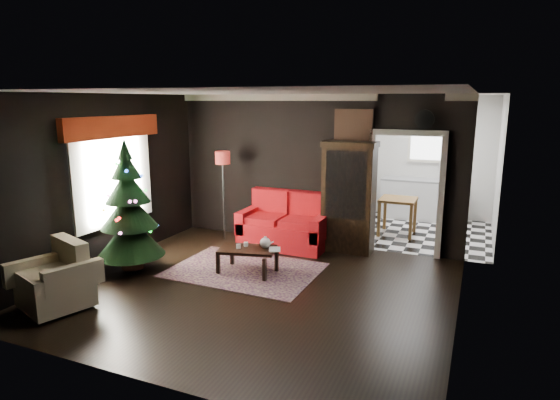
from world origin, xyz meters
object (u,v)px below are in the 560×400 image
at_px(armchair, 54,276).
at_px(wall_clock, 424,119).
at_px(curio_cabinet, 349,200).
at_px(kitchen_table, 397,216).
at_px(coffee_table, 248,260).
at_px(teapot, 265,242).
at_px(loveseat, 285,220).
at_px(christmas_tree, 129,207).
at_px(floor_lamp, 224,198).

distance_m(armchair, wall_clock, 6.07).
bearing_deg(armchair, wall_clock, 64.33).
height_order(curio_cabinet, kitchen_table, curio_cabinet).
xyz_separation_m(coffee_table, wall_clock, (2.36, 1.91, 2.17)).
distance_m(armchair, teapot, 3.02).
bearing_deg(loveseat, christmas_tree, -129.83).
relative_size(coffee_table, wall_clock, 2.75).
relative_size(christmas_tree, coffee_table, 2.30).
xyz_separation_m(loveseat, teapot, (0.25, -1.39, -0.00)).
height_order(loveseat, kitchen_table, loveseat).
distance_m(christmas_tree, kitchen_table, 5.25).
bearing_deg(teapot, armchair, -130.84).
xyz_separation_m(curio_cabinet, wall_clock, (1.20, 0.18, 1.43)).
height_order(teapot, kitchen_table, kitchen_table).
relative_size(floor_lamp, christmas_tree, 0.90).
bearing_deg(wall_clock, christmas_tree, -148.49).
distance_m(wall_clock, kitchen_table, 2.43).
bearing_deg(kitchen_table, floor_lamp, -151.04).
bearing_deg(floor_lamp, teapot, -41.60).
distance_m(curio_cabinet, teapot, 1.90).
height_order(armchair, teapot, armchair).
bearing_deg(floor_lamp, kitchen_table, 28.96).
xyz_separation_m(floor_lamp, wall_clock, (3.61, 0.45, 1.55)).
distance_m(loveseat, christmas_tree, 2.83).
bearing_deg(armchair, loveseat, 84.20).
xyz_separation_m(floor_lamp, teapot, (1.51, -1.34, -0.33)).
distance_m(christmas_tree, armchair, 1.65).
distance_m(loveseat, wall_clock, 3.04).
bearing_deg(curio_cabinet, kitchen_table, 65.56).
xyz_separation_m(loveseat, armchair, (-1.72, -3.67, -0.04)).
relative_size(christmas_tree, kitchen_table, 2.69).
height_order(coffee_table, teapot, teapot).
bearing_deg(wall_clock, floor_lamp, -172.97).
bearing_deg(teapot, curio_cabinet, 60.77).
distance_m(armchair, kitchen_table, 6.38).
bearing_deg(kitchen_table, wall_clock, -66.25).
distance_m(floor_lamp, christmas_tree, 2.16).
relative_size(loveseat, wall_clock, 5.31).
height_order(coffee_table, kitchen_table, kitchen_table).
relative_size(christmas_tree, teapot, 10.34).
bearing_deg(coffee_table, curio_cabinet, 56.22).
bearing_deg(wall_clock, teapot, -139.58).
distance_m(curio_cabinet, wall_clock, 1.88).
bearing_deg(floor_lamp, curio_cabinet, 6.27).
xyz_separation_m(armchair, wall_clock, (4.07, 4.07, 1.92)).
xyz_separation_m(coffee_table, kitchen_table, (1.81, 3.16, 0.17)).
xyz_separation_m(christmas_tree, kitchen_table, (3.58, 3.78, -0.67)).
distance_m(floor_lamp, coffee_table, 2.03).
height_order(armchair, kitchen_table, armchair).
bearing_deg(floor_lamp, wall_clock, 7.03).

